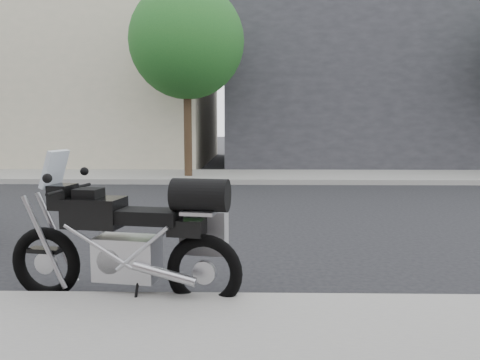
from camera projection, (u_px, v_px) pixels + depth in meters
The scene contains 6 objects.
ground at pixel (257, 221), 8.30m from camera, with size 120.00×120.00×0.00m, color black.
far_sidewalk at pixel (254, 176), 14.75m from camera, with size 44.00×3.00×0.15m, color gray.
far_building_dark at pixel (407, 85), 21.15m from camera, with size 16.00×11.00×7.00m.
far_building_cream at pixel (56, 74), 21.41m from camera, with size 14.00×11.00×8.00m.
street_tree_mid at pixel (187, 42), 13.81m from camera, with size 3.40×3.40×5.70m.
motorcycle at pixel (138, 239), 4.38m from camera, with size 2.30×0.79×1.46m.
Camera 1 is at (0.14, 8.16, 1.69)m, focal length 35.00 mm.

